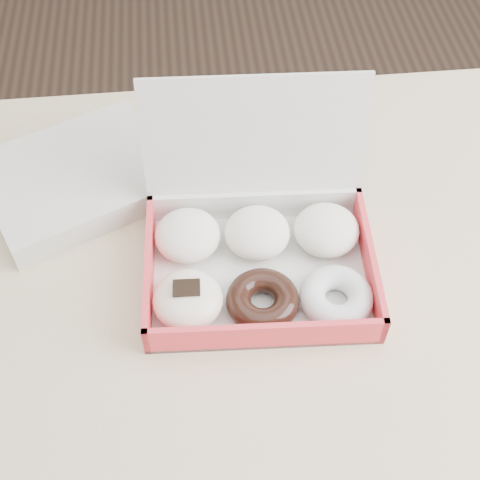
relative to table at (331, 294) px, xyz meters
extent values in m
plane|color=black|center=(0.00, 0.00, -0.67)|extent=(4.00, 4.00, 0.00)
cube|color=tan|center=(0.00, 0.00, 0.06)|extent=(1.20, 0.80, 0.04)
cylinder|color=tan|center=(-0.55, 0.35, -0.32)|extent=(0.05, 0.05, 0.71)
cube|color=silver|center=(-0.11, -0.01, 0.08)|extent=(0.32, 0.24, 0.01)
cube|color=#F63942|center=(-0.12, -0.12, 0.10)|extent=(0.31, 0.02, 0.05)
cube|color=silver|center=(-0.11, 0.09, 0.10)|extent=(0.31, 0.02, 0.05)
cube|color=#F63942|center=(-0.26, -0.01, 0.10)|extent=(0.02, 0.22, 0.05)
cube|color=#F63942|center=(0.04, -0.02, 0.10)|extent=(0.02, 0.22, 0.05)
cube|color=silver|center=(-0.10, 0.12, 0.19)|extent=(0.31, 0.07, 0.22)
ellipsoid|color=white|center=(-0.20, 0.04, 0.11)|extent=(0.10, 0.10, 0.05)
ellipsoid|color=white|center=(-0.11, 0.04, 0.11)|extent=(0.10, 0.10, 0.05)
ellipsoid|color=white|center=(-0.01, 0.04, 0.11)|extent=(0.10, 0.10, 0.05)
ellipsoid|color=#FFEBCD|center=(-0.21, -0.06, 0.11)|extent=(0.10, 0.10, 0.05)
cube|color=black|center=(-0.21, -0.06, 0.14)|extent=(0.04, 0.03, 0.00)
torus|color=black|center=(-0.11, -0.07, 0.10)|extent=(0.10, 0.10, 0.03)
torus|color=white|center=(-0.02, -0.07, 0.10)|extent=(0.10, 0.10, 0.03)
cube|color=silver|center=(-0.36, 0.18, 0.10)|extent=(0.33, 0.30, 0.04)
camera|label=1|loc=(-0.19, -0.53, 0.83)|focal=50.00mm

